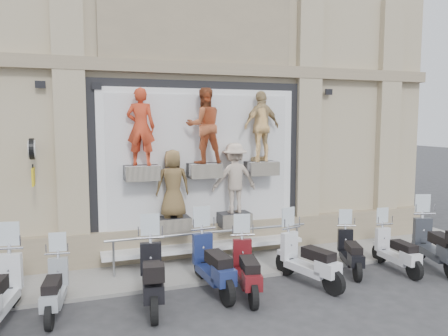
{
  "coord_description": "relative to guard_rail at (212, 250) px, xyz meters",
  "views": [
    {
      "loc": [
        -3.13,
        -7.73,
        3.54
      ],
      "look_at": [
        0.28,
        1.9,
        2.44
      ],
      "focal_mm": 35.0,
      "sensor_mm": 36.0,
      "label": 1
    }
  ],
  "objects": [
    {
      "name": "scooter_i",
      "position": [
        4.08,
        -1.61,
        0.24
      ],
      "size": [
        0.6,
        1.77,
        1.42
      ],
      "primitive_type": null,
      "rotation": [
        0.0,
        0.0,
        -0.06
      ],
      "color": "silver",
      "rests_on": "ground"
    },
    {
      "name": "scooter_j",
      "position": [
        5.07,
        -1.79,
        0.39
      ],
      "size": [
        1.17,
        2.18,
        1.7
      ],
      "primitive_type": null,
      "rotation": [
        0.0,
        0.0,
        -0.28
      ],
      "color": "#2A2D33",
      "rests_on": "ground"
    },
    {
      "name": "scooter_f",
      "position": [
        0.19,
        -1.75,
        0.31
      ],
      "size": [
        0.94,
        1.98,
        1.55
      ],
      "primitive_type": null,
      "rotation": [
        0.0,
        0.0,
        -0.21
      ],
      "color": "#550E12",
      "rests_on": "ground"
    },
    {
      "name": "building",
      "position": [
        0.0,
        5.0,
        5.54
      ],
      "size": [
        14.0,
        8.6,
        12.0
      ],
      "primitive_type": null,
      "color": "tan",
      "rests_on": "ground"
    },
    {
      "name": "sidewalk",
      "position": [
        0.0,
        0.1,
        -0.43
      ],
      "size": [
        16.0,
        2.2,
        0.08
      ],
      "primitive_type": "cube",
      "color": "#97948F",
      "rests_on": "ground"
    },
    {
      "name": "scooter_d",
      "position": [
        -1.74,
        -1.68,
        0.37
      ],
      "size": [
        0.88,
        2.12,
        1.67
      ],
      "primitive_type": null,
      "rotation": [
        0.0,
        0.0,
        -0.14
      ],
      "color": "black",
      "rests_on": "ground"
    },
    {
      "name": "shop_vitrine",
      "position": [
        0.1,
        0.73,
        2.01
      ],
      "size": [
        5.6,
        0.83,
        4.3
      ],
      "color": "black",
      "rests_on": "ground"
    },
    {
      "name": "scooter_c",
      "position": [
        -3.49,
        -1.42,
        0.23
      ],
      "size": [
        0.7,
        1.77,
        1.4
      ],
      "primitive_type": null,
      "rotation": [
        0.0,
        0.0,
        -0.12
      ],
      "color": "gray",
      "rests_on": "ground"
    },
    {
      "name": "guard_rail",
      "position": [
        0.0,
        0.0,
        0.0
      ],
      "size": [
        5.06,
        0.1,
        0.93
      ],
      "primitive_type": null,
      "color": "#9EA0A5",
      "rests_on": "ground"
    },
    {
      "name": "ground",
      "position": [
        0.0,
        -2.0,
        -0.47
      ],
      "size": [
        90.0,
        90.0,
        0.0
      ],
      "primitive_type": "plane",
      "color": "#2E2E31",
      "rests_on": "ground"
    },
    {
      "name": "scooter_h",
      "position": [
        3.01,
        -1.3,
        0.23
      ],
      "size": [
        1.08,
        1.77,
        1.39
      ],
      "primitive_type": null,
      "rotation": [
        0.0,
        0.0,
        -0.37
      ],
      "color": "black",
      "rests_on": "ground"
    },
    {
      "name": "scooter_e",
      "position": [
        -0.42,
        -1.37,
        0.38
      ],
      "size": [
        0.72,
        2.1,
        1.68
      ],
      "primitive_type": null,
      "rotation": [
        0.0,
        0.0,
        0.06
      ],
      "color": "navy",
      "rests_on": "ground"
    },
    {
      "name": "scooter_g",
      "position": [
        1.65,
        -1.68,
        0.33
      ],
      "size": [
        1.08,
        2.05,
        1.6
      ],
      "primitive_type": null,
      "rotation": [
        0.0,
        0.0,
        0.27
      ],
      "color": "silver",
      "rests_on": "ground"
    },
    {
      "name": "clock_sign_bracket",
      "position": [
        -3.9,
        0.47,
        2.34
      ],
      "size": [
        0.1,
        0.8,
        1.02
      ],
      "color": "black",
      "rests_on": "ground"
    }
  ]
}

